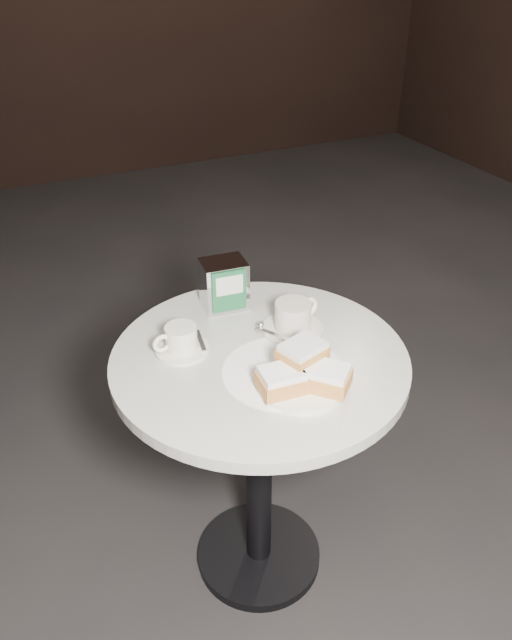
% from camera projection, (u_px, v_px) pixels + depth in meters
% --- Properties ---
extents(ground, '(7.00, 7.00, 0.00)m').
position_uv_depth(ground, '(259.00, 557.00, 1.86)').
color(ground, black).
rests_on(ground, ground).
extents(cafe_table, '(0.70, 0.70, 0.74)m').
position_uv_depth(cafe_table, '(259.00, 419.00, 1.57)').
color(cafe_table, black).
rests_on(cafe_table, ground).
extents(sugar_spill, '(0.28, 0.28, 0.00)m').
position_uv_depth(sugar_spill, '(284.00, 372.00, 1.40)').
color(sugar_spill, white).
rests_on(sugar_spill, cafe_table).
extents(beignet_plate, '(0.25, 0.25, 0.09)m').
position_uv_depth(beignet_plate, '(303.00, 375.00, 1.34)').
color(beignet_plate, white).
rests_on(beignet_plate, cafe_table).
extents(coffee_cup_left, '(0.14, 0.14, 0.07)m').
position_uv_depth(coffee_cup_left, '(181.00, 341.00, 1.46)').
color(coffee_cup_left, silver).
rests_on(coffee_cup_left, cafe_table).
extents(coffee_cup_right, '(0.19, 0.19, 0.08)m').
position_uv_depth(coffee_cup_right, '(293.00, 319.00, 1.53)').
color(coffee_cup_right, silver).
rests_on(coffee_cup_right, cafe_table).
extents(water_glass_left, '(0.08, 0.08, 0.11)m').
position_uv_depth(water_glass_left, '(220.00, 288.00, 1.62)').
color(water_glass_left, white).
rests_on(water_glass_left, cafe_table).
extents(water_glass_right, '(0.09, 0.09, 0.11)m').
position_uv_depth(water_glass_right, '(232.00, 287.00, 1.63)').
color(water_glass_right, white).
rests_on(water_glass_right, cafe_table).
extents(napkin_dispenser, '(0.12, 0.10, 0.13)m').
position_uv_depth(napkin_dispenser, '(224.00, 284.00, 1.61)').
color(napkin_dispenser, silver).
rests_on(napkin_dispenser, cafe_table).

